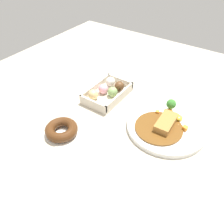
% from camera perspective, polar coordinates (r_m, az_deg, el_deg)
% --- Properties ---
extents(ground_plane, '(1.60, 1.60, 0.00)m').
position_cam_1_polar(ground_plane, '(0.87, 2.38, -2.00)').
color(ground_plane, '#B2A893').
extents(curry_plate, '(0.29, 0.29, 0.07)m').
position_cam_1_polar(curry_plate, '(0.85, 13.48, -3.19)').
color(curry_plate, white).
rests_on(curry_plate, ground_plane).
extents(donut_box, '(0.21, 0.13, 0.05)m').
position_cam_1_polar(donut_box, '(0.98, -1.12, 5.15)').
color(donut_box, beige).
rests_on(donut_box, ground_plane).
extents(chocolate_ring_donut, '(0.12, 0.12, 0.04)m').
position_cam_1_polar(chocolate_ring_donut, '(0.82, -12.66, -4.40)').
color(chocolate_ring_donut, white).
rests_on(chocolate_ring_donut, ground_plane).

